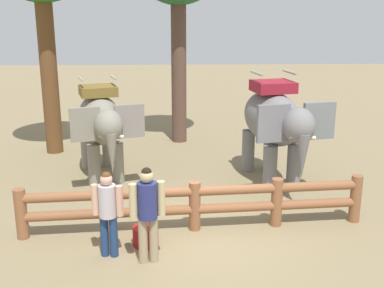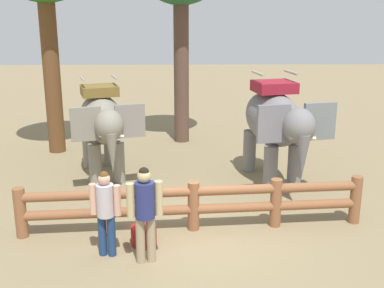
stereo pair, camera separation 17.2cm
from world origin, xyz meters
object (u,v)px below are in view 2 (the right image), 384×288
(tourist_woman_in_black, at_px, (145,208))
(elephant_center, at_px, (276,122))
(elephant_near_left, at_px, (102,123))
(log_fence, at_px, (193,202))
(tourist_man_in_blue, at_px, (106,208))
(feed_bucket, at_px, (144,235))

(tourist_woman_in_black, bearing_deg, elephant_center, 53.18)
(elephant_near_left, distance_m, tourist_woman_in_black, 4.88)
(elephant_center, bearing_deg, log_fence, -127.98)
(tourist_man_in_blue, bearing_deg, elephant_near_left, 99.48)
(log_fence, bearing_deg, elephant_near_left, 125.59)
(log_fence, xyz_separation_m, feed_bucket, (-0.99, -0.65, -0.41))
(tourist_woman_in_black, bearing_deg, tourist_man_in_blue, 161.40)
(log_fence, height_order, elephant_center, elephant_center)
(feed_bucket, bearing_deg, elephant_center, 47.36)
(elephant_center, bearing_deg, elephant_near_left, 173.59)
(log_fence, xyz_separation_m, elephant_center, (2.18, 2.80, 1.03))
(log_fence, height_order, elephant_near_left, elephant_near_left)
(tourist_man_in_blue, bearing_deg, log_fence, 33.05)
(log_fence, distance_m, tourist_woman_in_black, 1.65)
(log_fence, relative_size, elephant_near_left, 2.21)
(elephant_near_left, bearing_deg, tourist_man_in_blue, -80.52)
(tourist_man_in_blue, xyz_separation_m, feed_bucket, (0.65, 0.42, -0.77))
(elephant_center, bearing_deg, tourist_man_in_blue, -134.69)
(elephant_near_left, relative_size, elephant_center, 0.94)
(tourist_woman_in_black, bearing_deg, log_fence, 55.76)
(log_fence, height_order, feed_bucket, log_fence)
(log_fence, xyz_separation_m, tourist_woman_in_black, (-0.90, -1.32, 0.45))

